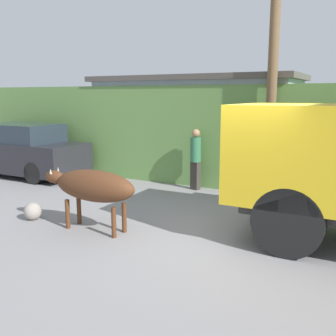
{
  "coord_description": "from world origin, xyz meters",
  "views": [
    {
      "loc": [
        2.29,
        -6.63,
        2.59
      ],
      "look_at": [
        -1.19,
        -0.11,
        1.22
      ],
      "focal_mm": 42.0,
      "sensor_mm": 36.0,
      "label": 1
    }
  ],
  "objects_px": {
    "parked_suv": "(19,151)",
    "pedestrian_on_hill": "(196,156)",
    "roadside_rock": "(33,211)",
    "brown_cow": "(93,186)",
    "utility_pole": "(273,59)"
  },
  "relations": [
    {
      "from": "parked_suv",
      "to": "roadside_rock",
      "type": "xyz_separation_m",
      "value": [
        3.99,
        -3.23,
        -0.63
      ]
    },
    {
      "from": "brown_cow",
      "to": "roadside_rock",
      "type": "relative_size",
      "value": 5.76
    },
    {
      "from": "pedestrian_on_hill",
      "to": "roadside_rock",
      "type": "xyz_separation_m",
      "value": [
        -1.9,
        -4.11,
        -0.76
      ]
    },
    {
      "from": "brown_cow",
      "to": "utility_pole",
      "type": "relative_size",
      "value": 0.32
    },
    {
      "from": "pedestrian_on_hill",
      "to": "parked_suv",
      "type": "bearing_deg",
      "value": 26.61
    },
    {
      "from": "parked_suv",
      "to": "pedestrian_on_hill",
      "type": "relative_size",
      "value": 2.75
    },
    {
      "from": "parked_suv",
      "to": "pedestrian_on_hill",
      "type": "bearing_deg",
      "value": 8.76
    },
    {
      "from": "roadside_rock",
      "to": "brown_cow",
      "type": "bearing_deg",
      "value": 3.86
    },
    {
      "from": "brown_cow",
      "to": "utility_pole",
      "type": "bearing_deg",
      "value": 50.72
    },
    {
      "from": "brown_cow",
      "to": "utility_pole",
      "type": "height_order",
      "value": "utility_pole"
    },
    {
      "from": "parked_suv",
      "to": "roadside_rock",
      "type": "bearing_deg",
      "value": -38.71
    },
    {
      "from": "parked_suv",
      "to": "roadside_rock",
      "type": "distance_m",
      "value": 5.17
    },
    {
      "from": "roadside_rock",
      "to": "parked_suv",
      "type": "bearing_deg",
      "value": 141.01
    },
    {
      "from": "utility_pole",
      "to": "brown_cow",
      "type": "bearing_deg",
      "value": -120.1
    },
    {
      "from": "brown_cow",
      "to": "roadside_rock",
      "type": "bearing_deg",
      "value": 174.67
    }
  ]
}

